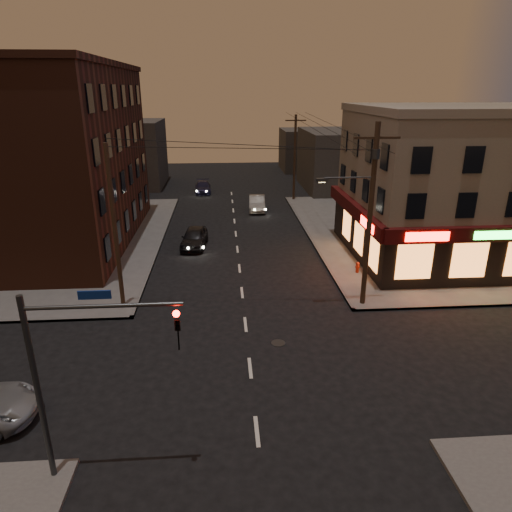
{
  "coord_description": "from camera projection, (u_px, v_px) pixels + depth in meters",
  "views": [
    {
      "loc": [
        -1.01,
        -17.27,
        11.67
      ],
      "look_at": [
        0.68,
        5.71,
        3.2
      ],
      "focal_mm": 32.0,
      "sensor_mm": 36.0,
      "label": 1
    }
  ],
  "objects": [
    {
      "name": "pizza_building",
      "position": [
        464.0,
        184.0,
        32.08
      ],
      "size": [
        15.85,
        12.85,
        10.5
      ],
      "color": "gray",
      "rests_on": "sidewalk_ne"
    },
    {
      "name": "fire_hydrant",
      "position": [
        358.0,
        267.0,
        30.29
      ],
      "size": [
        0.33,
        0.33,
        0.74
      ],
      "rotation": [
        0.0,
        0.0,
        0.42
      ],
      "color": "#9D210E",
      "rests_on": "sidewalk_ne"
    },
    {
      "name": "sedan_near",
      "position": [
        194.0,
        237.0,
        35.58
      ],
      "size": [
        2.22,
        4.61,
        1.52
      ],
      "primitive_type": "imported",
      "rotation": [
        0.0,
        0.0,
        -0.1
      ],
      "color": "black",
      "rests_on": "ground"
    },
    {
      "name": "sidewalk_nw",
      "position": [
        13.0,
        242.0,
        36.78
      ],
      "size": [
        24.0,
        28.0,
        0.15
      ],
      "primitive_type": "cube",
      "color": "#514F4C",
      "rests_on": "ground"
    },
    {
      "name": "sedan_far",
      "position": [
        203.0,
        187.0,
        54.27
      ],
      "size": [
        2.0,
        4.56,
        1.3
      ],
      "primitive_type": "imported",
      "rotation": [
        0.0,
        0.0,
        0.04
      ],
      "color": "#191831",
      "rests_on": "ground"
    },
    {
      "name": "brick_apartment",
      "position": [
        45.0,
        159.0,
        34.75
      ],
      "size": [
        12.0,
        20.0,
        13.0
      ],
      "primitive_type": "cube",
      "color": "#462216",
      "rests_on": "sidewalk_nw"
    },
    {
      "name": "utility_pole_west",
      "position": [
        115.0,
        229.0,
        24.27
      ],
      "size": [
        0.24,
        0.24,
        9.0
      ],
      "primitive_type": "cylinder",
      "color": "#382619",
      "rests_on": "sidewalk_nw"
    },
    {
      "name": "bg_building_ne_b",
      "position": [
        308.0,
        150.0,
        68.73
      ],
      "size": [
        8.0,
        8.0,
        6.0
      ],
      "primitive_type": "cube",
      "color": "#3F3D3A",
      "rests_on": "ground"
    },
    {
      "name": "utility_pole_far",
      "position": [
        295.0,
        158.0,
        49.08
      ],
      "size": [
        0.26,
        0.26,
        9.0
      ],
      "primitive_type": "cylinder",
      "color": "#382619",
      "rests_on": "sidewalk_ne"
    },
    {
      "name": "sedan_mid",
      "position": [
        257.0,
        203.0,
        46.28
      ],
      "size": [
        1.85,
        4.59,
        1.48
      ],
      "primitive_type": "imported",
      "rotation": [
        0.0,
        0.0,
        -0.06
      ],
      "color": "slate",
      "rests_on": "ground"
    },
    {
      "name": "bg_building_nw",
      "position": [
        126.0,
        154.0,
        57.3
      ],
      "size": [
        9.0,
        10.0,
        8.0
      ],
      "primitive_type": "cube",
      "color": "#3F3D3A",
      "rests_on": "ground"
    },
    {
      "name": "ground",
      "position": [
        250.0,
        368.0,
        20.26
      ],
      "size": [
        120.0,
        120.0,
        0.0
      ],
      "primitive_type": "plane",
      "color": "black",
      "rests_on": "ground"
    },
    {
      "name": "traffic_signal",
      "position": [
        70.0,
        365.0,
        13.2
      ],
      "size": [
        4.49,
        0.32,
        6.47
      ],
      "color": "#333538",
      "rests_on": "ground"
    },
    {
      "name": "sidewalk_ne",
      "position": [
        445.0,
        232.0,
        39.26
      ],
      "size": [
        24.0,
        28.0,
        0.15
      ],
      "primitive_type": "cube",
      "color": "#514F4C",
      "rests_on": "ground"
    },
    {
      "name": "bg_building_ne_a",
      "position": [
        345.0,
        160.0,
        55.59
      ],
      "size": [
        10.0,
        12.0,
        7.0
      ],
      "primitive_type": "cube",
      "color": "#3F3D3A",
      "rests_on": "ground"
    },
    {
      "name": "utility_pole_main",
      "position": [
        369.0,
        207.0,
        24.16
      ],
      "size": [
        4.2,
        0.44,
        10.0
      ],
      "color": "#382619",
      "rests_on": "sidewalk_ne"
    }
  ]
}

